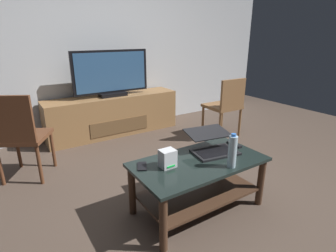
{
  "coord_description": "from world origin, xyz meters",
  "views": [
    {
      "loc": [
        -1.31,
        -1.72,
        1.43
      ],
      "look_at": [
        -0.01,
        0.3,
        0.61
      ],
      "focal_mm": 28.53,
      "sensor_mm": 36.0,
      "label": 1
    }
  ],
  "objects_px": {
    "television": "(111,74)",
    "cell_phone": "(142,166)",
    "side_chair": "(19,133)",
    "media_cabinet": "(114,115)",
    "water_bottle_near": "(232,151)",
    "router_box": "(168,158)",
    "tv_remote": "(234,144)",
    "coffee_table": "(198,176)",
    "laptop": "(212,144)",
    "dining_chair": "(226,104)"
  },
  "relations": [
    {
      "from": "dining_chair",
      "to": "coffee_table",
      "type": "bearing_deg",
      "value": -141.13
    },
    {
      "from": "media_cabinet",
      "to": "laptop",
      "type": "xyz_separation_m",
      "value": [
        0.11,
        -2.05,
        0.23
      ]
    },
    {
      "from": "tv_remote",
      "to": "television",
      "type": "bearing_deg",
      "value": 102.44
    },
    {
      "from": "router_box",
      "to": "media_cabinet",
      "type": "bearing_deg",
      "value": 79.59
    },
    {
      "from": "side_chair",
      "to": "tv_remote",
      "type": "relative_size",
      "value": 5.7
    },
    {
      "from": "tv_remote",
      "to": "media_cabinet",
      "type": "bearing_deg",
      "value": 102.33
    },
    {
      "from": "television",
      "to": "cell_phone",
      "type": "relative_size",
      "value": 7.89
    },
    {
      "from": "media_cabinet",
      "to": "side_chair",
      "type": "relative_size",
      "value": 2.13
    },
    {
      "from": "side_chair",
      "to": "cell_phone",
      "type": "distance_m",
      "value": 1.4
    },
    {
      "from": "router_box",
      "to": "cell_phone",
      "type": "relative_size",
      "value": 1.01
    },
    {
      "from": "router_box",
      "to": "tv_remote",
      "type": "xyz_separation_m",
      "value": [
        0.75,
        0.02,
        -0.06
      ]
    },
    {
      "from": "laptop",
      "to": "side_chair",
      "type": "bearing_deg",
      "value": 138.02
    },
    {
      "from": "television",
      "to": "side_chair",
      "type": "distance_m",
      "value": 1.55
    },
    {
      "from": "router_box",
      "to": "coffee_table",
      "type": "bearing_deg",
      "value": -10.32
    },
    {
      "from": "dining_chair",
      "to": "water_bottle_near",
      "type": "bearing_deg",
      "value": -133.16
    },
    {
      "from": "water_bottle_near",
      "to": "coffee_table",
      "type": "bearing_deg",
      "value": 122.95
    },
    {
      "from": "media_cabinet",
      "to": "router_box",
      "type": "bearing_deg",
      "value": -100.41
    },
    {
      "from": "coffee_table",
      "to": "media_cabinet",
      "type": "height_order",
      "value": "media_cabinet"
    },
    {
      "from": "router_box",
      "to": "tv_remote",
      "type": "relative_size",
      "value": 0.89
    },
    {
      "from": "water_bottle_near",
      "to": "laptop",
      "type": "bearing_deg",
      "value": 76.29
    },
    {
      "from": "laptop",
      "to": "router_box",
      "type": "distance_m",
      "value": 0.49
    },
    {
      "from": "television",
      "to": "side_chair",
      "type": "relative_size",
      "value": 1.21
    },
    {
      "from": "coffee_table",
      "to": "cell_phone",
      "type": "bearing_deg",
      "value": 160.66
    },
    {
      "from": "media_cabinet",
      "to": "router_box",
      "type": "height_order",
      "value": "router_box"
    },
    {
      "from": "television",
      "to": "dining_chair",
      "type": "bearing_deg",
      "value": -36.94
    },
    {
      "from": "cell_phone",
      "to": "tv_remote",
      "type": "relative_size",
      "value": 0.88
    },
    {
      "from": "dining_chair",
      "to": "router_box",
      "type": "xyz_separation_m",
      "value": [
        -1.69,
        -1.09,
        0.04
      ]
    },
    {
      "from": "coffee_table",
      "to": "side_chair",
      "type": "relative_size",
      "value": 1.2
    },
    {
      "from": "laptop",
      "to": "router_box",
      "type": "xyz_separation_m",
      "value": [
        -0.49,
        -0.04,
        0.01
      ]
    },
    {
      "from": "tv_remote",
      "to": "water_bottle_near",
      "type": "bearing_deg",
      "value": -136.63
    },
    {
      "from": "side_chair",
      "to": "coffee_table",
      "type": "bearing_deg",
      "value": -48.89
    },
    {
      "from": "dining_chair",
      "to": "cell_phone",
      "type": "height_order",
      "value": "dining_chair"
    },
    {
      "from": "coffee_table",
      "to": "laptop",
      "type": "bearing_deg",
      "value": 23.44
    },
    {
      "from": "tv_remote",
      "to": "laptop",
      "type": "bearing_deg",
      "value": 176.79
    },
    {
      "from": "coffee_table",
      "to": "dining_chair",
      "type": "distance_m",
      "value": 1.83
    },
    {
      "from": "router_box",
      "to": "water_bottle_near",
      "type": "distance_m",
      "value": 0.5
    },
    {
      "from": "television",
      "to": "cell_phone",
      "type": "bearing_deg",
      "value": -105.69
    },
    {
      "from": "coffee_table",
      "to": "side_chair",
      "type": "bearing_deg",
      "value": 131.11
    },
    {
      "from": "television",
      "to": "tv_remote",
      "type": "relative_size",
      "value": 6.9
    },
    {
      "from": "media_cabinet",
      "to": "water_bottle_near",
      "type": "relative_size",
      "value": 7.09
    },
    {
      "from": "media_cabinet",
      "to": "water_bottle_near",
      "type": "bearing_deg",
      "value": -89.25
    },
    {
      "from": "tv_remote",
      "to": "coffee_table",
      "type": "bearing_deg",
      "value": -169.24
    },
    {
      "from": "media_cabinet",
      "to": "dining_chair",
      "type": "bearing_deg",
      "value": -37.54
    },
    {
      "from": "coffee_table",
      "to": "media_cabinet",
      "type": "relative_size",
      "value": 0.56
    },
    {
      "from": "side_chair",
      "to": "laptop",
      "type": "xyz_separation_m",
      "value": [
        1.4,
        -1.26,
        0.01
      ]
    },
    {
      "from": "coffee_table",
      "to": "television",
      "type": "xyz_separation_m",
      "value": [
        0.11,
        2.12,
        0.58
      ]
    },
    {
      "from": "coffee_table",
      "to": "tv_remote",
      "type": "distance_m",
      "value": 0.5
    },
    {
      "from": "side_chair",
      "to": "laptop",
      "type": "relative_size",
      "value": 2.03
    },
    {
      "from": "water_bottle_near",
      "to": "tv_remote",
      "type": "xyz_separation_m",
      "value": [
        0.33,
        0.29,
        -0.12
      ]
    },
    {
      "from": "television",
      "to": "router_box",
      "type": "relative_size",
      "value": 7.79
    }
  ]
}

